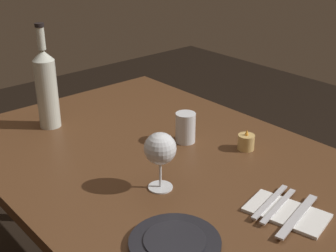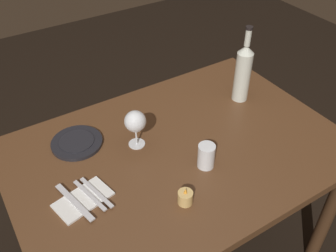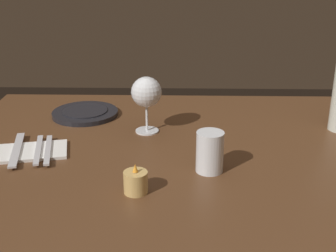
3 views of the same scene
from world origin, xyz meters
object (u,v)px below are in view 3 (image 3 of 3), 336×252
object	(u,v)px
votive_candle	(136,183)
dinner_plate	(85,113)
wine_glass_left	(146,93)
table_knife	(17,149)
fork_inner	(38,150)
fork_outer	(48,150)
water_tumbler	(210,154)
folded_napkin	(29,152)

from	to	relation	value
votive_candle	dinner_plate	xyz separation A→B (m)	(0.20, -0.47, -0.02)
wine_glass_left	table_knife	size ratio (longest dim) A/B	0.76
table_knife	fork_inner	bearing A→B (deg)	180.00
wine_glass_left	table_knife	distance (m)	0.37
fork_outer	table_knife	xyz separation A→B (m)	(0.08, -0.00, 0.00)
fork_outer	fork_inner	bearing A→B (deg)	0.00
votive_candle	table_knife	xyz separation A→B (m)	(0.32, -0.19, -0.01)
water_tumbler	folded_napkin	xyz separation A→B (m)	(0.45, -0.09, -0.04)
fork_outer	wine_glass_left	bearing A→B (deg)	-147.44
dinner_plate	fork_outer	bearing A→B (deg)	81.99
fork_outer	dinner_plate	bearing A→B (deg)	-98.01
fork_inner	table_knife	distance (m)	0.06
water_tumbler	dinner_plate	bearing A→B (deg)	-45.46
folded_napkin	table_knife	xyz separation A→B (m)	(0.03, -0.00, 0.01)
fork_inner	votive_candle	bearing A→B (deg)	144.20
water_tumbler	folded_napkin	distance (m)	0.46
wine_glass_left	folded_napkin	world-z (taller)	wine_glass_left
folded_napkin	fork_outer	size ratio (longest dim) A/B	1.17
wine_glass_left	folded_napkin	xyz separation A→B (m)	(0.29, 0.15, -0.11)
folded_napkin	dinner_plate	bearing A→B (deg)	-107.61
dinner_plate	fork_outer	distance (m)	0.29
folded_napkin	wine_glass_left	bearing A→B (deg)	-152.12
folded_napkin	water_tumbler	bearing A→B (deg)	169.17
water_tumbler	folded_napkin	size ratio (longest dim) A/B	0.46
wine_glass_left	table_knife	world-z (taller)	wine_glass_left
dinner_plate	folded_napkin	world-z (taller)	dinner_plate
votive_candle	fork_inner	xyz separation A→B (m)	(0.27, -0.19, -0.01)
votive_candle	table_knife	bearing A→B (deg)	-30.85
votive_candle	fork_outer	bearing A→B (deg)	-38.53
wine_glass_left	dinner_plate	distance (m)	0.26
water_tumbler	fork_inner	size ratio (longest dim) A/B	0.54
fork_inner	fork_outer	distance (m)	0.02
wine_glass_left	dinner_plate	xyz separation A→B (m)	(0.20, -0.13, -0.11)
wine_glass_left	fork_inner	xyz separation A→B (m)	(0.27, 0.15, -0.10)
votive_candle	fork_inner	distance (m)	0.33
fork_outer	folded_napkin	bearing A→B (deg)	0.00
water_tumbler	dinner_plate	xyz separation A→B (m)	(0.36, -0.37, -0.04)
wine_glass_left	water_tumbler	world-z (taller)	wine_glass_left
dinner_plate	fork_inner	world-z (taller)	dinner_plate
water_tumbler	dinner_plate	size ratio (longest dim) A/B	0.48
wine_glass_left	water_tumbler	distance (m)	0.30
dinner_plate	table_knife	world-z (taller)	dinner_plate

